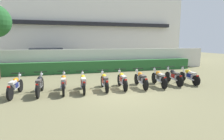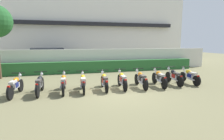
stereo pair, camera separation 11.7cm
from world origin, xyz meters
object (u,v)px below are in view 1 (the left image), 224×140
Objects in this scene: parked_car at (48,59)px; motorcycle_in_row_7 at (159,78)px; motorcycle_in_row_1 at (40,84)px; motorcycle_in_row_5 at (122,80)px; motorcycle_in_row_0 at (15,86)px; motorcycle_in_row_8 at (174,76)px; motorcycle_in_row_6 at (141,79)px; motorcycle_in_row_4 at (104,81)px; motorcycle_in_row_3 at (83,82)px; motorcycle_in_row_9 at (189,76)px; motorcycle_in_row_2 at (64,83)px.

motorcycle_in_row_7 is at bearing -59.16° from parked_car.
motorcycle_in_row_5 is (3.99, -0.03, -0.01)m from motorcycle_in_row_1.
motorcycle_in_row_8 reaches higher than motorcycle_in_row_0.
motorcycle_in_row_6 is (6.04, -0.07, -0.00)m from motorcycle_in_row_0.
motorcycle_in_row_0 is 1.04× the size of motorcycle_in_row_4.
motorcycle_in_row_7 is (4.11, 0.00, 0.01)m from motorcycle_in_row_3.
motorcycle_in_row_4 is at bearing -74.81° from parked_car.
motorcycle_in_row_6 is at bearing -85.13° from motorcycle_in_row_0.
motorcycle_in_row_1 is at bearing 95.62° from motorcycle_in_row_7.
motorcycle_in_row_5 is at bearing 93.07° from motorcycle_in_row_9.
motorcycle_in_row_3 is (1.98, -0.09, -0.01)m from motorcycle_in_row_1.
motorcycle_in_row_3 is 6.13m from motorcycle_in_row_9.
motorcycle_in_row_6 is 1.07m from motorcycle_in_row_7.
motorcycle_in_row_3 is (2.10, -8.40, -0.49)m from parked_car.
parked_car is 8.93m from motorcycle_in_row_4.
motorcycle_in_row_6 is at bearing -64.12° from parked_car.
motorcycle_in_row_2 is at bearing 95.48° from motorcycle_in_row_7.
motorcycle_in_row_9 is (1.00, -0.05, -0.01)m from motorcycle_in_row_8.
motorcycle_in_row_2 is at bearing 95.27° from motorcycle_in_row_8.
motorcycle_in_row_4 is 0.97× the size of motorcycle_in_row_8.
motorcycle_in_row_3 is 1.00× the size of motorcycle_in_row_5.
motorcycle_in_row_9 is at bearing -84.26° from motorcycle_in_row_0.
motorcycle_in_row_1 is 1.06× the size of motorcycle_in_row_5.
motorcycle_in_row_2 is (2.09, 0.00, 0.01)m from motorcycle_in_row_0.
motorcycle_in_row_1 reaches higher than motorcycle_in_row_7.
motorcycle_in_row_2 is 1.07× the size of motorcycle_in_row_9.
motorcycle_in_row_3 reaches higher than motorcycle_in_row_9.
motorcycle_in_row_9 is (4.12, 0.06, -0.01)m from motorcycle_in_row_5.
motorcycle_in_row_3 is at bearing 93.34° from motorcycle_in_row_9.
motorcycle_in_row_8 is at bearing -74.36° from motorcycle_in_row_7.
motorcycle_in_row_1 reaches higher than motorcycle_in_row_9.
motorcycle_in_row_4 is at bearing 95.91° from motorcycle_in_row_8.
motorcycle_in_row_2 is 5.02m from motorcycle_in_row_7.
motorcycle_in_row_2 is 1.07× the size of motorcycle_in_row_3.
motorcycle_in_row_5 is 0.95× the size of motorcycle_in_row_6.
motorcycle_in_row_1 is at bearing -84.31° from motorcycle_in_row_0.
motorcycle_in_row_7 is (2.10, -0.06, 0.01)m from motorcycle_in_row_5.
motorcycle_in_row_8 is (1.03, 0.17, -0.00)m from motorcycle_in_row_7.
motorcycle_in_row_0 reaches higher than motorcycle_in_row_9.
motorcycle_in_row_1 is at bearing 93.94° from motorcycle_in_row_5.
motorcycle_in_row_8 is at bearing -81.70° from motorcycle_in_row_6.
motorcycle_in_row_0 is 1.05× the size of motorcycle_in_row_9.
parked_car is at bearing 30.59° from motorcycle_in_row_5.
motorcycle_in_row_2 is 7.05m from motorcycle_in_row_9.
motorcycle_in_row_0 is 1.00× the size of motorcycle_in_row_7.
parked_car is 2.54× the size of motorcycle_in_row_3.
motorcycle_in_row_4 is at bearing -83.02° from motorcycle_in_row_3.
motorcycle_in_row_8 is at bearing -84.70° from motorcycle_in_row_3.
parked_car is 2.51× the size of motorcycle_in_row_4.
motorcycle_in_row_2 is 1.02× the size of motorcycle_in_row_8.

